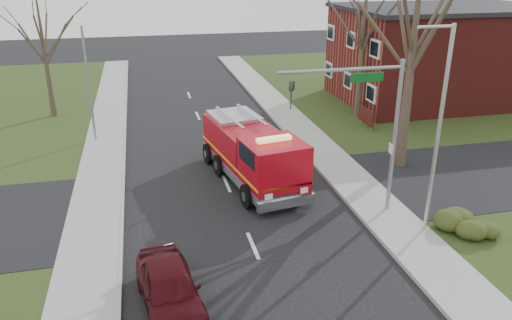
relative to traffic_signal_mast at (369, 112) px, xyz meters
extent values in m
plane|color=black|center=(-5.21, -1.50, -4.71)|extent=(120.00, 120.00, 0.00)
cube|color=gray|center=(0.99, -1.50, -4.63)|extent=(2.40, 80.00, 0.15)
cube|color=gray|center=(-11.41, -1.50, -4.63)|extent=(2.40, 80.00, 0.15)
cube|color=maroon|center=(13.79, 16.50, -1.21)|extent=(15.00, 10.00, 7.00)
cube|color=black|center=(13.79, 16.50, 2.39)|extent=(15.40, 10.40, 0.30)
cube|color=silver|center=(6.24, 16.50, -2.71)|extent=(0.12, 1.40, 1.20)
cube|color=#41130F|center=(5.29, 11.00, -3.81)|extent=(0.12, 2.00, 1.00)
cylinder|color=gray|center=(5.29, 10.20, -4.26)|extent=(0.08, 0.08, 0.90)
cylinder|color=gray|center=(5.29, 11.80, -4.26)|extent=(0.08, 0.08, 0.90)
ellipsoid|color=#333D16|center=(3.79, -2.50, -4.13)|extent=(2.80, 2.00, 0.90)
cone|color=#31281D|center=(4.29, 4.50, 1.29)|extent=(0.64, 0.64, 12.00)
cone|color=#31281D|center=(5.79, 13.50, 0.54)|extent=(0.56, 0.56, 10.50)
cone|color=#31281D|center=(-15.21, 18.50, -0.21)|extent=(0.44, 0.44, 9.00)
cylinder|color=gray|center=(1.29, 0.00, -1.31)|extent=(0.18, 0.18, 6.80)
cylinder|color=gray|center=(-1.31, 0.00, 1.79)|extent=(5.20, 0.14, 0.14)
cube|color=#0C591E|center=(-0.21, 0.00, 1.44)|extent=(1.40, 0.06, 0.35)
imported|color=black|center=(-3.31, 0.00, 1.44)|extent=(0.22, 0.18, 1.10)
cylinder|color=#B7BABF|center=(1.99, -2.00, -0.51)|extent=(0.16, 0.16, 8.40)
cylinder|color=#B7BABF|center=(1.29, -2.00, 3.59)|extent=(1.40, 0.12, 0.12)
cylinder|color=gray|center=(-12.01, 12.50, -1.21)|extent=(0.14, 0.14, 7.00)
cube|color=#AA0714|center=(-4.07, 5.90, -3.14)|extent=(3.48, 5.63, 2.12)
cube|color=#AA0714|center=(-3.43, 2.11, -2.99)|extent=(3.03, 3.03, 2.43)
cube|color=#B7BABF|center=(-3.87, 4.70, -4.00)|extent=(3.94, 8.22, 0.46)
cube|color=#E5B20C|center=(-3.87, 4.70, -3.44)|extent=(3.95, 8.22, 0.12)
cube|color=black|center=(-3.24, 1.01, -2.23)|extent=(2.31, 0.49, 0.86)
cube|color=#E5D866|center=(-3.43, 2.11, -1.62)|extent=(1.65, 0.62, 0.18)
cylinder|color=black|center=(-4.71, 1.79, -4.15)|extent=(0.54, 1.16, 1.11)
cylinder|color=black|center=(-2.11, 2.23, -4.15)|extent=(0.54, 1.16, 1.11)
cylinder|color=black|center=(-5.68, 7.47, -4.15)|extent=(0.54, 1.16, 1.11)
cylinder|color=black|center=(-3.08, 7.91, -4.15)|extent=(0.54, 1.16, 1.11)
imported|color=#3C090E|center=(-8.63, -4.56, -3.95)|extent=(2.33, 4.63, 1.51)
camera|label=1|loc=(-8.94, -18.04, 5.81)|focal=35.00mm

